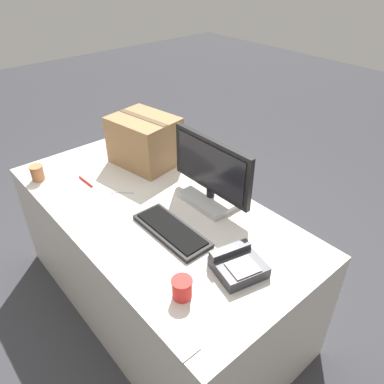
{
  "coord_description": "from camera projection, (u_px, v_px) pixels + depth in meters",
  "views": [
    {
      "loc": [
        1.36,
        -0.9,
        1.92
      ],
      "look_at": [
        0.2,
        0.1,
        0.89
      ],
      "focal_mm": 35.0,
      "sensor_mm": 36.0,
      "label": 1
    }
  ],
  "objects": [
    {
      "name": "paper_cup_right",
      "position": [
        182.0,
        288.0,
        1.48
      ],
      "size": [
        0.09,
        0.09,
        0.09
      ],
      "color": "red",
      "rests_on": "office_desk"
    },
    {
      "name": "sticky_note_pad",
      "position": [
        184.0,
        347.0,
        1.31
      ],
      "size": [
        0.09,
        0.09,
        0.01
      ],
      "color": "silver",
      "rests_on": "office_desk"
    },
    {
      "name": "cardboard_box",
      "position": [
        145.0,
        141.0,
        2.32
      ],
      "size": [
        0.43,
        0.37,
        0.31
      ],
      "rotation": [
        0.0,
        0.0,
        0.17
      ],
      "color": "#9E754C",
      "rests_on": "office_desk"
    },
    {
      "name": "ground_plane",
      "position": [
        160.0,
        298.0,
        2.42
      ],
      "size": [
        12.0,
        12.0,
        0.0
      ],
      "primitive_type": "plane",
      "color": "#38383D"
    },
    {
      "name": "desk_phone",
      "position": [
        237.0,
        265.0,
        1.6
      ],
      "size": [
        0.23,
        0.24,
        0.08
      ],
      "rotation": [
        0.0,
        0.0,
        -0.24
      ],
      "color": "#2D2D33",
      "rests_on": "office_desk"
    },
    {
      "name": "pen_marker",
      "position": [
        86.0,
        182.0,
        2.2
      ],
      "size": [
        0.14,
        0.02,
        0.01
      ],
      "rotation": [
        0.0,
        0.0,
        3.18
      ],
      "color": "red",
      "rests_on": "office_desk"
    },
    {
      "name": "spoon",
      "position": [
        117.0,
        192.0,
        2.11
      ],
      "size": [
        0.11,
        0.11,
        0.0
      ],
      "rotation": [
        0.0,
        0.0,
        3.93
      ],
      "color": "#B2B2B7",
      "rests_on": "office_desk"
    },
    {
      "name": "office_desk",
      "position": [
        157.0,
        256.0,
        2.21
      ],
      "size": [
        1.8,
        0.9,
        0.74
      ],
      "color": "beige",
      "rests_on": "ground_plane"
    },
    {
      "name": "monitor",
      "position": [
        211.0,
        176.0,
        1.95
      ],
      "size": [
        0.54,
        0.22,
        0.37
      ],
      "color": "#B7B7B7",
      "rests_on": "office_desk"
    },
    {
      "name": "paper_cup_left",
      "position": [
        37.0,
        173.0,
        2.2
      ],
      "size": [
        0.08,
        0.08,
        0.09
      ],
      "color": "#BC7547",
      "rests_on": "office_desk"
    },
    {
      "name": "keyboard",
      "position": [
        171.0,
        230.0,
        1.82
      ],
      "size": [
        0.43,
        0.17,
        0.03
      ],
      "rotation": [
        0.0,
        0.0,
        0.0
      ],
      "color": "black",
      "rests_on": "office_desk"
    }
  ]
}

